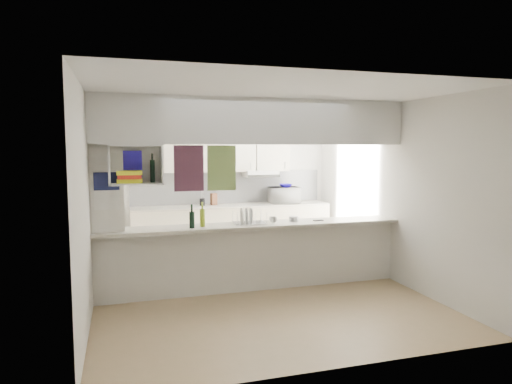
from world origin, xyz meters
name	(u,v)px	position (x,y,z in m)	size (l,w,h in m)	color
floor	(254,289)	(0.00, 0.00, 0.00)	(4.80, 4.80, 0.00)	tan
ceiling	(254,99)	(0.00, 0.00, 2.60)	(4.80, 4.80, 0.00)	white
wall_back	(218,183)	(0.00, 2.40, 1.30)	(4.20, 4.20, 0.00)	silver
wall_left	(90,201)	(-2.10, 0.00, 1.30)	(4.80, 4.80, 0.00)	silver
wall_right	(389,192)	(2.10, 0.00, 1.30)	(4.80, 4.80, 0.00)	silver
servery_partition	(242,170)	(-0.17, 0.00, 1.66)	(4.20, 0.50, 2.60)	silver
cubby_shelf	(134,168)	(-1.57, -0.06, 1.71)	(0.65, 0.35, 0.50)	white
kitchen_run	(230,210)	(0.16, 2.14, 0.83)	(3.60, 0.63, 2.24)	beige
microwave	(284,195)	(1.20, 2.08, 1.07)	(0.55, 0.37, 0.30)	white
bowl	(286,186)	(1.22, 2.07, 1.25)	(0.24, 0.24, 0.06)	#190E9D
dish_rack	(249,217)	(-0.06, 0.03, 1.01)	(0.44, 0.34, 0.23)	silver
cup	(273,220)	(0.25, -0.08, 0.98)	(0.11, 0.11, 0.09)	white
wine_bottles	(197,218)	(-0.79, -0.06, 1.04)	(0.22, 0.15, 0.33)	black
plastic_tubs	(296,219)	(0.63, 0.05, 0.95)	(0.49, 0.17, 0.07)	silver
utensil_jar	(202,202)	(-0.34, 2.15, 0.99)	(0.09, 0.09, 0.13)	black
knife_block	(214,199)	(-0.12, 2.18, 1.03)	(0.11, 0.09, 0.21)	brown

